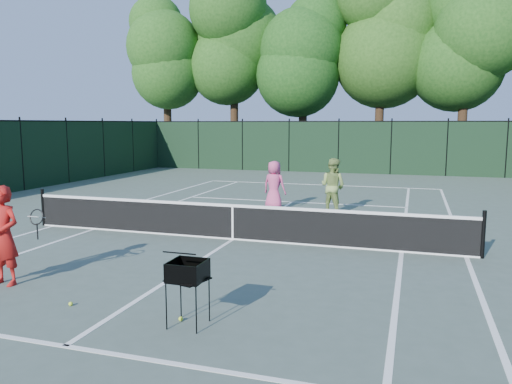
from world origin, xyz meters
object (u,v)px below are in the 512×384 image
(player_pink, at_px, (274,185))
(ball_hopper, at_px, (188,271))
(coach, at_px, (4,236))
(loose_ball_near_cart, at_px, (71,304))
(loose_ball_midcourt, at_px, (181,319))
(player_green, at_px, (333,186))

(player_pink, distance_m, ball_hopper, 10.00)
(coach, height_order, loose_ball_near_cart, coach)
(player_pink, relative_size, ball_hopper, 1.72)
(player_pink, bearing_deg, loose_ball_midcourt, 109.81)
(player_green, bearing_deg, ball_hopper, 110.39)
(coach, height_order, player_green, coach)
(player_green, xyz_separation_m, loose_ball_midcourt, (-0.74, -9.59, -0.87))
(coach, xyz_separation_m, loose_ball_midcourt, (3.80, -0.59, -0.88))
(player_pink, bearing_deg, coach, 87.02)
(coach, relative_size, ball_hopper, 1.88)
(coach, bearing_deg, player_green, 65.88)
(ball_hopper, xyz_separation_m, loose_ball_midcourt, (-0.18, 0.10, -0.78))
(player_green, xyz_separation_m, loose_ball_near_cart, (-2.71, -9.57, -0.87))
(ball_hopper, height_order, loose_ball_midcourt, ball_hopper)
(player_pink, height_order, loose_ball_midcourt, player_pink)
(player_pink, height_order, loose_ball_near_cart, player_pink)
(loose_ball_midcourt, bearing_deg, player_pink, 97.48)
(player_pink, bearing_deg, player_green, -173.26)
(player_pink, xyz_separation_m, player_green, (2.02, -0.20, 0.07))
(coach, bearing_deg, loose_ball_near_cart, -14.49)
(player_green, height_order, loose_ball_midcourt, player_green)
(player_pink, bearing_deg, loose_ball_near_cart, 98.30)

